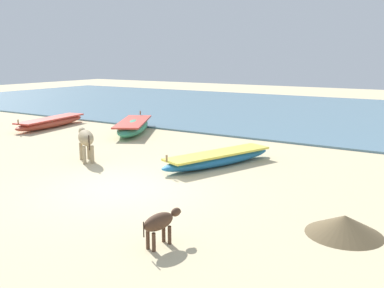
% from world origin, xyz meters
% --- Properties ---
extents(ground, '(80.00, 80.00, 0.00)m').
position_xyz_m(ground, '(0.00, 0.00, 0.00)').
color(ground, beige).
extents(sea_water, '(60.00, 20.00, 0.08)m').
position_xyz_m(sea_water, '(0.00, 18.05, 0.04)').
color(sea_water, slate).
rests_on(sea_water, ground).
extents(fishing_boat_0, '(1.64, 4.61, 0.67)m').
position_xyz_m(fishing_boat_0, '(-9.60, 5.67, 0.26)').
color(fishing_boat_0, '#B74733').
rests_on(fishing_boat_0, ground).
extents(fishing_boat_2, '(3.16, 4.37, 0.76)m').
position_xyz_m(fishing_boat_2, '(-5.16, 6.61, 0.31)').
color(fishing_boat_2, '#338C66').
rests_on(fishing_boat_2, ground).
extents(fishing_boat_4, '(2.31, 4.38, 0.62)m').
position_xyz_m(fishing_boat_4, '(0.95, 3.52, 0.23)').
color(fishing_boat_4, '#1E669E').
rests_on(fishing_boat_4, ground).
extents(cow_adult_dun, '(1.48, 1.18, 1.06)m').
position_xyz_m(cow_adult_dun, '(-3.05, 1.68, 0.76)').
color(cow_adult_dun, tan).
rests_on(cow_adult_dun, ground).
extents(calf_near_dark, '(0.38, 0.98, 0.64)m').
position_xyz_m(calf_near_dark, '(2.89, -2.26, 0.46)').
color(calf_near_dark, '#4C3323').
rests_on(calf_near_dark, ground).
extents(debris_pile_0, '(1.78, 1.78, 0.39)m').
position_xyz_m(debris_pile_0, '(5.64, 0.09, 0.20)').
color(debris_pile_0, brown).
rests_on(debris_pile_0, ground).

